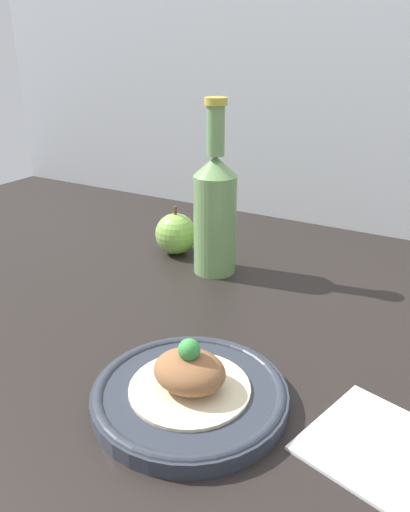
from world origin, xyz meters
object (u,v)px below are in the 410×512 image
Objects in this scene: plate at (190,394)px; apple at (176,234)px; plated_food at (189,374)px; cider_bottle at (215,210)px.

plate is 2.34× the size of apple.
plated_food is 37.41cm from cider_bottle.
cider_bottle is (-15.22, 33.32, 7.59)cm from plated_food.
plated_food is (0.00, 0.00, 2.77)cm from plate.
plate is at bearing -55.00° from apple.
cider_bottle is (-15.22, 33.32, 10.36)cm from plate.
plate is at bearing -65.46° from cider_bottle.
plate is at bearing -90.00° from plated_food.
plate is 38.07cm from cider_bottle.
plated_food is 1.44× the size of apple.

